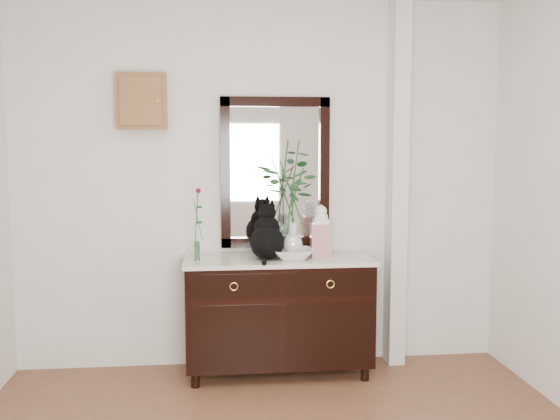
{
  "coord_description": "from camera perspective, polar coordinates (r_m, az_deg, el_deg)",
  "views": [
    {
      "loc": [
        -0.35,
        -2.59,
        1.66
      ],
      "look_at": [
        0.1,
        1.63,
        1.2
      ],
      "focal_mm": 40.0,
      "sensor_mm": 36.0,
      "label": 1
    }
  ],
  "objects": [
    {
      "name": "wall_mirror",
      "position": [
        4.59,
        -0.44,
        3.43
      ],
      "size": [
        0.8,
        0.06,
        1.1
      ],
      "color": "black",
      "rests_on": "wall_back"
    },
    {
      "name": "ginger_jar",
      "position": [
        4.45,
        3.75,
        -1.86
      ],
      "size": [
        0.15,
        0.15,
        0.38
      ],
      "primitive_type": null,
      "rotation": [
        0.0,
        0.0,
        -0.05
      ],
      "color": "silver",
      "rests_on": "sideboard"
    },
    {
      "name": "cat",
      "position": [
        4.35,
        -1.19,
        -1.95
      ],
      "size": [
        0.3,
        0.36,
        0.39
      ],
      "primitive_type": null,
      "rotation": [
        0.0,
        0.0,
        -0.08
      ],
      "color": "black",
      "rests_on": "sideboard"
    },
    {
      "name": "key_cabinet",
      "position": [
        4.57,
        -12.53,
        9.67
      ],
      "size": [
        0.35,
        0.1,
        0.4
      ],
      "primitive_type": "cube",
      "color": "brown",
      "rests_on": "wall_back"
    },
    {
      "name": "bud_vase_rose",
      "position": [
        4.32,
        -7.63,
        -1.25
      ],
      "size": [
        0.07,
        0.07,
        0.51
      ],
      "primitive_type": null,
      "rotation": [
        0.0,
        0.0,
        0.15
      ],
      "color": "#316236",
      "rests_on": "sideboard"
    },
    {
      "name": "lotus_bowl",
      "position": [
        4.36,
        1.17,
        -4.04
      ],
      "size": [
        0.31,
        0.31,
        0.07
      ],
      "primitive_type": "imported",
      "rotation": [
        0.0,
        0.0,
        -0.03
      ],
      "color": "white",
      "rests_on": "sideboard"
    },
    {
      "name": "wall_back",
      "position": [
        4.6,
        -1.7,
        2.31
      ],
      "size": [
        3.6,
        0.04,
        2.7
      ],
      "primitive_type": "cube",
      "color": "white",
      "rests_on": "ground"
    },
    {
      "name": "pilaster",
      "position": [
        4.7,
        10.63,
        2.3
      ],
      "size": [
        0.12,
        0.2,
        2.7
      ],
      "primitive_type": "cube",
      "color": "white",
      "rests_on": "ground"
    },
    {
      "name": "vase_branches",
      "position": [
        4.31,
        1.18,
        1.12
      ],
      "size": [
        0.51,
        0.51,
        0.82
      ],
      "primitive_type": null,
      "rotation": [
        0.0,
        0.0,
        0.4
      ],
      "color": "silver",
      "rests_on": "lotus_bowl"
    },
    {
      "name": "sideboard",
      "position": [
        4.51,
        -0.14,
        -9.08
      ],
      "size": [
        1.33,
        0.52,
        0.82
      ],
      "color": "black",
      "rests_on": "ground"
    }
  ]
}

